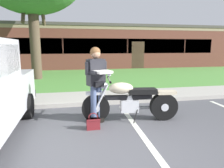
# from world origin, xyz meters

# --- Properties ---
(ground_plane) EXTENTS (140.00, 140.00, 0.00)m
(ground_plane) POSITION_xyz_m (0.00, 0.00, 0.00)
(ground_plane) COLOR #4C4C51
(curb_strip) EXTENTS (60.00, 0.20, 0.12)m
(curb_strip) POSITION_xyz_m (0.00, 2.73, 0.06)
(curb_strip) COLOR #ADA89E
(curb_strip) RESTS_ON ground
(concrete_walk) EXTENTS (60.00, 1.50, 0.08)m
(concrete_walk) POSITION_xyz_m (0.00, 3.58, 0.04)
(concrete_walk) COLOR #ADA89E
(concrete_walk) RESTS_ON ground
(grass_lawn) EXTENTS (60.00, 8.19, 0.06)m
(grass_lawn) POSITION_xyz_m (0.00, 8.43, 0.03)
(grass_lawn) COLOR #518E3D
(grass_lawn) RESTS_ON ground
(stall_stripe_1) EXTENTS (0.29, 4.40, 0.01)m
(stall_stripe_1) POSITION_xyz_m (0.56, 0.20, 0.00)
(stall_stripe_1) COLOR silver
(stall_stripe_1) RESTS_ON ground
(motorcycle) EXTENTS (2.24, 0.82, 1.18)m
(motorcycle) POSITION_xyz_m (0.66, 1.25, 0.48)
(motorcycle) COLOR black
(motorcycle) RESTS_ON ground
(rider_person) EXTENTS (0.56, 0.66, 1.70)m
(rider_person) POSITION_xyz_m (-0.20, 1.32, 1.01)
(rider_person) COLOR black
(rider_person) RESTS_ON ground
(handbag) EXTENTS (0.28, 0.13, 0.36)m
(handbag) POSITION_xyz_m (-0.33, 0.90, 0.14)
(handbag) COLOR maroon
(handbag) RESTS_ON ground
(hedge_left) EXTENTS (3.26, 0.90, 1.24)m
(hedge_left) POSITION_xyz_m (-1.00, 12.59, 0.65)
(hedge_left) COLOR #336B2D
(hedge_left) RESTS_ON ground
(hedge_center_left) EXTENTS (3.39, 0.90, 1.24)m
(hedge_center_left) POSITION_xyz_m (3.01, 12.59, 0.65)
(hedge_center_left) COLOR #336B2D
(hedge_center_left) RESTS_ON ground
(brick_building) EXTENTS (28.25, 12.12, 3.41)m
(brick_building) POSITION_xyz_m (-1.22, 17.99, 1.71)
(brick_building) COLOR brown
(brick_building) RESTS_ON ground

